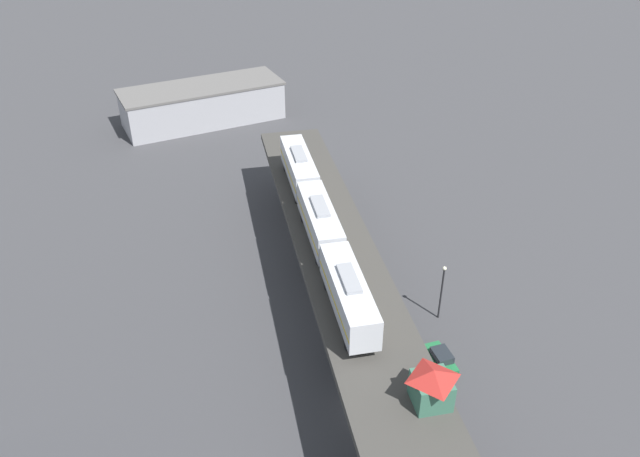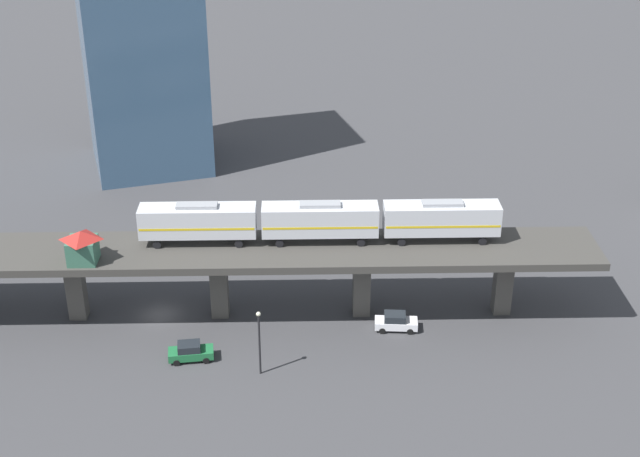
{
  "view_description": "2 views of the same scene",
  "coord_description": "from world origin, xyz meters",
  "px_view_note": "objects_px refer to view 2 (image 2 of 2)",
  "views": [
    {
      "loc": [
        -22.48,
        -32.61,
        45.64
      ],
      "look_at": [
        3.33,
        16.87,
        9.47
      ],
      "focal_mm": 35.0,
      "sensor_mm": 36.0,
      "label": 1
    },
    {
      "loc": [
        82.07,
        -7.44,
        51.1
      ],
      "look_at": [
        3.33,
        16.87,
        9.47
      ],
      "focal_mm": 50.0,
      "sensor_mm": 36.0,
      "label": 2
    }
  ],
  "objects_px": {
    "street_car_green": "(190,352)",
    "office_tower": "(141,44)",
    "subway_train": "(320,220)",
    "street_lamp": "(259,338)",
    "street_car_white": "(396,322)",
    "signal_hut": "(82,246)"
  },
  "relations": [
    {
      "from": "office_tower",
      "to": "subway_train",
      "type": "bearing_deg",
      "value": 14.59
    },
    {
      "from": "street_car_green",
      "to": "office_tower",
      "type": "relative_size",
      "value": 0.13
    },
    {
      "from": "street_car_green",
      "to": "street_lamp",
      "type": "relative_size",
      "value": 0.67
    },
    {
      "from": "signal_hut",
      "to": "street_lamp",
      "type": "bearing_deg",
      "value": 49.17
    },
    {
      "from": "subway_train",
      "to": "office_tower",
      "type": "xyz_separation_m",
      "value": [
        -46.04,
        -11.98,
        7.49
      ]
    },
    {
      "from": "signal_hut",
      "to": "subway_train",
      "type": "bearing_deg",
      "value": 83.27
    },
    {
      "from": "subway_train",
      "to": "street_car_green",
      "type": "distance_m",
      "value": 18.77
    },
    {
      "from": "signal_hut",
      "to": "street_car_white",
      "type": "xyz_separation_m",
      "value": [
        9.46,
        30.04,
        -8.83
      ]
    },
    {
      "from": "signal_hut",
      "to": "street_lamp",
      "type": "height_order",
      "value": "signal_hut"
    },
    {
      "from": "street_car_green",
      "to": "street_car_white",
      "type": "bearing_deg",
      "value": 87.54
    },
    {
      "from": "subway_train",
      "to": "street_car_white",
      "type": "distance_m",
      "value": 13.18
    },
    {
      "from": "street_car_green",
      "to": "office_tower",
      "type": "distance_m",
      "value": 54.61
    },
    {
      "from": "street_car_white",
      "to": "subway_train",
      "type": "bearing_deg",
      "value": -137.16
    },
    {
      "from": "street_car_white",
      "to": "office_tower",
      "type": "relative_size",
      "value": 0.13
    },
    {
      "from": "street_car_white",
      "to": "office_tower",
      "type": "xyz_separation_m",
      "value": [
        -52.69,
        -18.15,
        17.06
      ]
    },
    {
      "from": "subway_train",
      "to": "office_tower",
      "type": "distance_m",
      "value": 48.16
    },
    {
      "from": "signal_hut",
      "to": "street_car_white",
      "type": "distance_m",
      "value": 32.71
    },
    {
      "from": "signal_hut",
      "to": "street_car_green",
      "type": "bearing_deg",
      "value": 45.77
    },
    {
      "from": "street_car_green",
      "to": "office_tower",
      "type": "bearing_deg",
      "value": 176.56
    },
    {
      "from": "street_car_green",
      "to": "subway_train",
      "type": "bearing_deg",
      "value": 110.81
    },
    {
      "from": "street_car_white",
      "to": "office_tower",
      "type": "height_order",
      "value": "office_tower"
    },
    {
      "from": "signal_hut",
      "to": "street_lamp",
      "type": "xyz_separation_m",
      "value": [
        12.79,
        14.8,
        -5.66
      ]
    }
  ]
}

